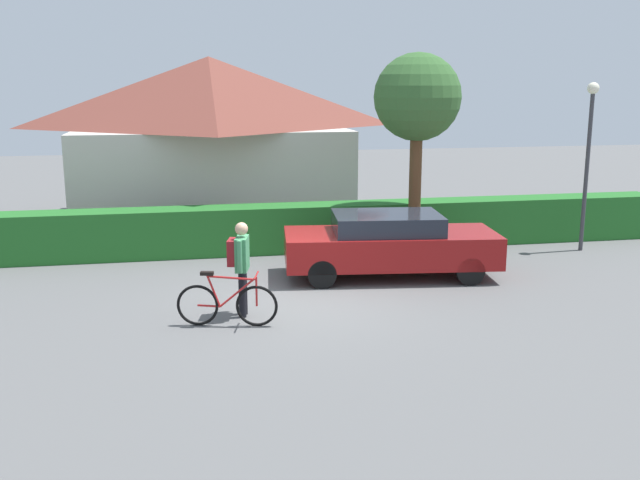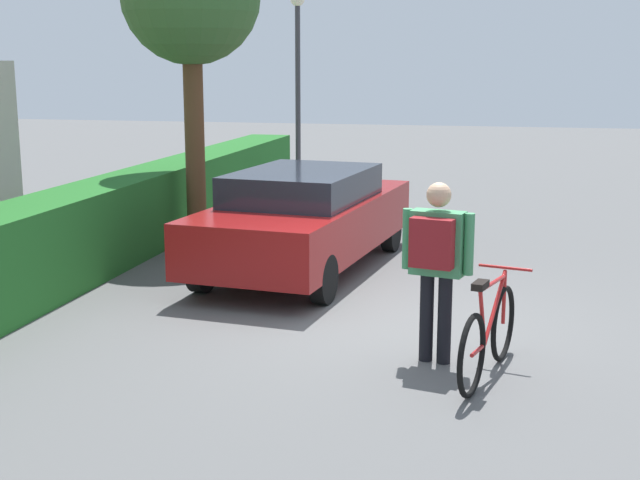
{
  "view_description": "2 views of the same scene",
  "coord_description": "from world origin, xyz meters",
  "px_view_note": "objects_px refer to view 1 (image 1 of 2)",
  "views": [
    {
      "loc": [
        -2.11,
        -12.89,
        4.09
      ],
      "look_at": [
        0.4,
        0.15,
        1.15
      ],
      "focal_mm": 40.31,
      "sensor_mm": 36.0,
      "label": 1
    },
    {
      "loc": [
        -8.95,
        -1.3,
        2.76
      ],
      "look_at": [
        -0.14,
        0.71,
        0.9
      ],
      "focal_mm": 48.74,
      "sensor_mm": 36.0,
      "label": 2
    }
  ],
  "objects_px": {
    "person_rider": "(240,259)",
    "tree_kerbside": "(417,100)",
    "parked_car_near": "(390,243)",
    "bicycle": "(227,304)",
    "street_lamp": "(589,143)"
  },
  "relations": [
    {
      "from": "person_rider",
      "to": "tree_kerbside",
      "type": "distance_m",
      "value": 6.63
    },
    {
      "from": "tree_kerbside",
      "to": "person_rider",
      "type": "bearing_deg",
      "value": -138.17
    },
    {
      "from": "parked_car_near",
      "to": "street_lamp",
      "type": "bearing_deg",
      "value": 15.2
    },
    {
      "from": "parked_car_near",
      "to": "bicycle",
      "type": "distance_m",
      "value": 4.44
    },
    {
      "from": "bicycle",
      "to": "street_lamp",
      "type": "xyz_separation_m",
      "value": [
        8.97,
        4.02,
        2.25
      ]
    },
    {
      "from": "person_rider",
      "to": "street_lamp",
      "type": "relative_size",
      "value": 0.42
    },
    {
      "from": "bicycle",
      "to": "person_rider",
      "type": "xyz_separation_m",
      "value": [
        0.28,
        0.5,
        0.64
      ]
    },
    {
      "from": "bicycle",
      "to": "person_rider",
      "type": "bearing_deg",
      "value": 60.92
    },
    {
      "from": "parked_car_near",
      "to": "tree_kerbside",
      "type": "xyz_separation_m",
      "value": [
        1.2,
        2.0,
        2.95
      ]
    },
    {
      "from": "tree_kerbside",
      "to": "bicycle",
      "type": "bearing_deg",
      "value": -136.54
    },
    {
      "from": "bicycle",
      "to": "tree_kerbside",
      "type": "xyz_separation_m",
      "value": [
        4.81,
        4.56,
        3.28
      ]
    },
    {
      "from": "parked_car_near",
      "to": "street_lamp",
      "type": "xyz_separation_m",
      "value": [
        5.35,
        1.45,
        1.92
      ]
    },
    {
      "from": "person_rider",
      "to": "street_lamp",
      "type": "distance_m",
      "value": 9.51
    },
    {
      "from": "street_lamp",
      "to": "tree_kerbside",
      "type": "height_order",
      "value": "tree_kerbside"
    },
    {
      "from": "person_rider",
      "to": "tree_kerbside",
      "type": "relative_size",
      "value": 0.36
    }
  ]
}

